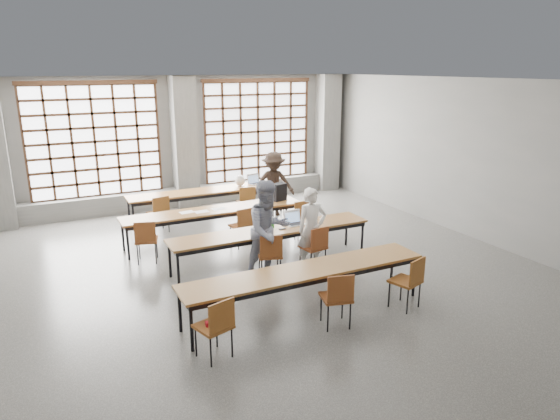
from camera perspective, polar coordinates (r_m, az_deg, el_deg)
The scene contains 39 objects.
floor at distance 9.46m, azimuth -1.49°, elevation -7.10°, with size 11.00×11.00×0.00m, color #4A4A47.
ceiling at distance 8.70m, azimuth -1.67°, elevation 14.59°, with size 11.00×11.00×0.00m, color silver.
wall_back at distance 14.02m, azimuth -11.19°, elevation 7.71°, with size 10.00×10.00×0.00m, color slate.
wall_front at distance 4.80m, azimuth 27.87°, elevation -10.30°, with size 10.00×10.00×0.00m, color slate.
wall_right at distance 11.88m, azimuth 20.97°, elevation 5.46°, with size 11.00×11.00×0.00m, color slate.
column_mid at distance 13.75m, azimuth -10.87°, elevation 7.56°, with size 0.60×0.55×3.50m, color #5A5A58.
column_right at distance 15.57m, azimuth 5.44°, elevation 8.75°, with size 0.60×0.55×3.50m, color #5A5A58.
window_left at distance 13.51m, azimuth -20.42°, elevation 7.34°, with size 3.32×0.12×3.00m.
window_right at distance 14.68m, azimuth -2.56°, elevation 8.95°, with size 3.32×0.12×3.00m.
sill_ledge at distance 14.12m, azimuth -10.64°, elevation 1.58°, with size 9.80×0.35×0.50m, color #5A5A58.
desk_row_a at distance 12.71m, azimuth -8.23°, elevation 1.99°, with size 4.00×0.70×0.73m.
desk_row_b at distance 10.97m, azimuth -7.51°, elevation -0.25°, with size 4.00×0.70×0.73m.
desk_row_c at distance 9.57m, azimuth -0.97°, elevation -2.58°, with size 4.00×0.70×0.73m.
desk_row_d at distance 7.75m, azimuth 2.98°, elevation -7.22°, with size 4.00×0.70×0.73m.
chair_back_left at distance 11.80m, azimuth -13.62°, elevation -0.04°, with size 0.49×0.49×0.88m.
chair_back_mid at distance 12.43m, azimuth -3.85°, elevation 1.20°, with size 0.48×0.49×0.88m.
chair_back_right at distance 12.76m, azimuth -0.42°, elevation 1.63°, with size 0.49×0.50×0.88m.
chair_mid_left at distance 10.04m, azimuth -15.07°, elevation -3.02°, with size 0.52×0.52×0.88m.
chair_mid_centre at distance 10.58m, azimuth -4.26°, elevation -1.50°, with size 0.47×0.48×0.88m.
chair_mid_right at distance 11.15m, azimuth 2.34°, elevation -0.54°, with size 0.44×0.45×0.88m.
chair_front_left at distance 8.95m, azimuth -1.11°, elevation -4.80°, with size 0.53×0.53×0.88m.
chair_front_right at distance 9.36m, azimuth 4.08°, elevation -3.88°, with size 0.47×0.48×0.88m.
chair_near_left at distance 6.67m, azimuth -7.26°, elevation -12.65°, with size 0.52×0.52×0.88m.
chair_near_mid at distance 7.40m, azimuth 6.62°, elevation -9.57°, with size 0.51×0.51×0.88m.
chair_near_right at distance 8.16m, azimuth 14.63°, elevation -7.49°, with size 0.53×0.53×0.88m.
student_male at distance 9.37m, azimuth 3.66°, elevation -2.20°, with size 0.58×0.38×1.58m, color silver.
student_female at distance 8.94m, azimuth -1.33°, elevation -2.30°, with size 0.88×0.69×1.81m, color #182048.
student_back at distance 12.80m, azimuth -0.73°, elevation 3.00°, with size 1.07×0.61×1.65m, color black.
laptop_front at distance 9.86m, azimuth 1.63°, elevation -1.24°, with size 0.37×0.31×0.26m.
laptop_back at distance 13.24m, azimuth -2.90°, elevation 3.28°, with size 0.41×0.37×0.26m.
mouse at distance 9.95m, azimuth 4.02°, elevation -1.36°, with size 0.10×0.06×0.04m, color white.
green_box at distance 9.58m, azimuth -1.45°, elevation -1.85°, with size 0.25×0.09×0.09m, color green.
phone at distance 9.53m, azimuth 0.26°, elevation -2.18°, with size 0.13×0.06×0.01m, color black.
paper_sheet_a at distance 10.83m, azimuth -10.60°, elevation -0.24°, with size 0.30×0.21×0.00m, color white.
paper_sheet_b at distance 10.82m, azimuth -8.93°, elevation -0.18°, with size 0.30×0.21×0.00m, color white.
paper_sheet_c at distance 10.98m, azimuth -7.03°, elevation 0.15°, with size 0.30×0.21×0.00m, color white.
backpack at distance 11.54m, azimuth -0.11°, elevation 2.07°, with size 0.32×0.20×0.40m, color black.
plastic_bag at distance 13.00m, azimuth -4.58°, elevation 3.38°, with size 0.26×0.21×0.29m, color silver.
red_pouch at distance 6.75m, azimuth -7.66°, elevation -12.67°, with size 0.20×0.08×0.06m, color #A7141E.
Camera 1 is at (-3.65, -7.89, 3.73)m, focal length 32.00 mm.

